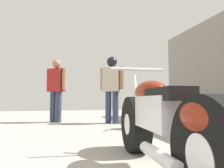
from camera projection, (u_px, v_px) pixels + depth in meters
The scene contains 5 objects.
ground_plane at pixel (119, 138), 3.45m from camera, with size 17.92×17.92×0.00m, color #9E998E.
motorcycle_maroon_cruiser at pixel (162, 124), 1.81m from camera, with size 0.65×2.19×1.02m.
motorcycle_black_naked at pixel (173, 113), 4.28m from camera, with size 1.61×1.24×0.86m.
mechanic_in_blue at pixel (56, 87), 5.93m from camera, with size 0.59×0.57×1.77m.
mechanic_with_helmet at pixel (112, 83), 5.67m from camera, with size 0.61×0.55×1.80m.
Camera 1 is at (-0.99, 0.37, 0.64)m, focal length 33.70 mm.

